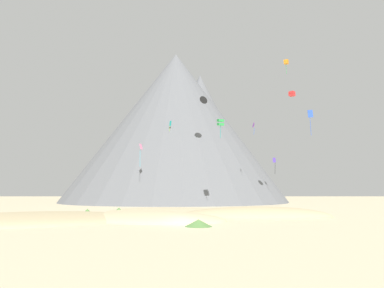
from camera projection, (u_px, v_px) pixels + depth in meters
The scene contains 19 objects.
ground_plane at pixel (185, 225), 33.57m from camera, with size 400.00×400.00×0.00m, color beige.
dune_foreground_left at pixel (150, 220), 39.64m from camera, with size 18.98×11.45×2.23m, color beige.
dune_foreground_right at pixel (178, 214), 51.22m from camera, with size 27.49×16.12×1.78m, color beige.
dune_midground at pixel (31, 222), 37.51m from camera, with size 26.16×14.79×2.23m, color #C6B284.
dune_back_low at pixel (255, 218), 43.72m from camera, with size 21.60×8.25×2.94m, color #C6B284.
bush_far_left at pixel (119, 210), 53.02m from camera, with size 1.81×1.81×0.88m, color #568442.
bush_far_right at pixel (198, 223), 32.49m from camera, with size 2.75×2.75×0.71m, color #568442.
bush_near_right at pixel (87, 211), 51.43m from camera, with size 1.48×1.48×0.77m, color #568442.
rock_massif at pixel (182, 130), 113.42m from camera, with size 92.69×92.69×52.64m.
kite_gold_low at pixel (163, 164), 94.01m from camera, with size 0.84×0.19×1.18m.
kite_blue_mid at pixel (310, 116), 65.39m from camera, with size 1.15×0.49×5.26m.
kite_teal_mid at pixel (170, 124), 90.39m from camera, with size 0.66×0.81×2.91m.
kite_green_mid at pixel (220, 123), 64.25m from camera, with size 1.41×1.45×3.80m.
kite_orange_high at pixel (286, 62), 88.28m from camera, with size 1.53×1.53×3.90m.
kite_red_mid at pixel (292, 94), 71.40m from camera, with size 1.55×1.55×1.02m.
kite_indigo_low at pixel (274, 162), 86.15m from camera, with size 0.78×0.24×4.27m.
kite_black_high at pixel (203, 100), 83.40m from camera, with size 2.31×1.68×2.18m.
kite_violet_mid at pixel (254, 125), 78.08m from camera, with size 0.65×1.35×3.00m.
kite_pink_low at pixel (141, 149), 76.31m from camera, with size 0.75×1.18×5.39m.
Camera 1 is at (0.56, -34.43, 3.47)m, focal length 30.53 mm.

